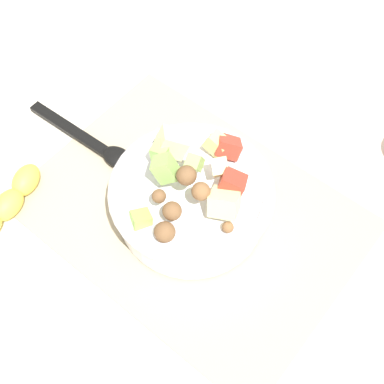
% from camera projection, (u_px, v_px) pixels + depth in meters
% --- Properties ---
extents(ground_plane, '(2.40, 2.40, 0.00)m').
position_uv_depth(ground_plane, '(191.00, 214.00, 0.78)').
color(ground_plane, silver).
extents(placemat, '(0.47, 0.34, 0.01)m').
position_uv_depth(placemat, '(191.00, 213.00, 0.78)').
color(placemat, tan).
rests_on(placemat, ground_plane).
extents(salad_bowl, '(0.23, 0.23, 0.12)m').
position_uv_depth(salad_bowl, '(192.00, 195.00, 0.74)').
color(salad_bowl, white).
rests_on(salad_bowl, placemat).
extents(serving_spoon, '(0.21, 0.04, 0.01)m').
position_uv_depth(serving_spoon, '(97.00, 146.00, 0.83)').
color(serving_spoon, black).
rests_on(serving_spoon, placemat).
extents(banana_whole, '(0.06, 0.15, 0.04)m').
position_uv_depth(banana_whole, '(7.00, 204.00, 0.77)').
color(banana_whole, yellow).
rests_on(banana_whole, ground_plane).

